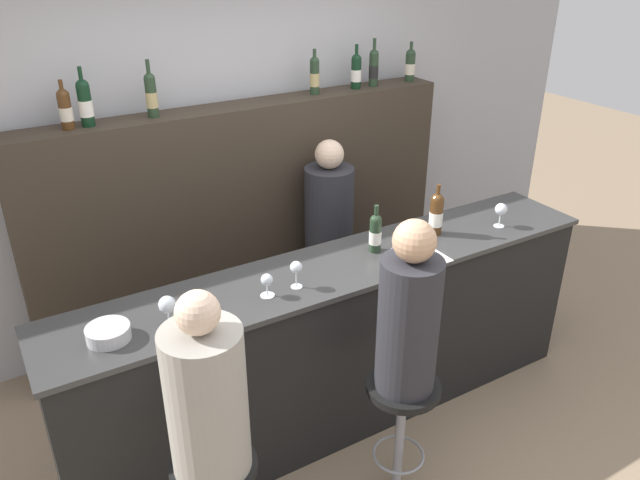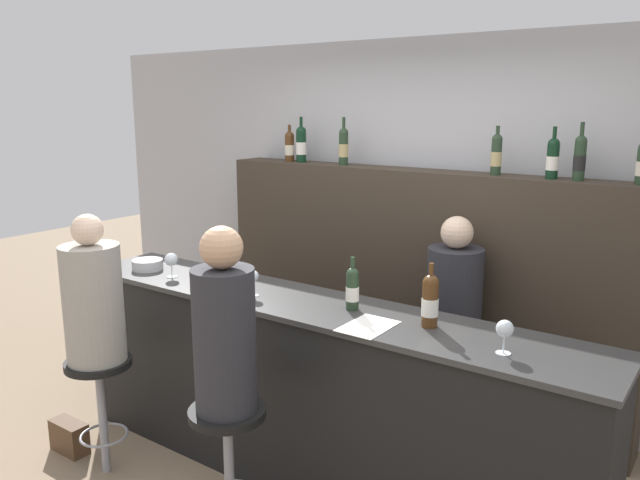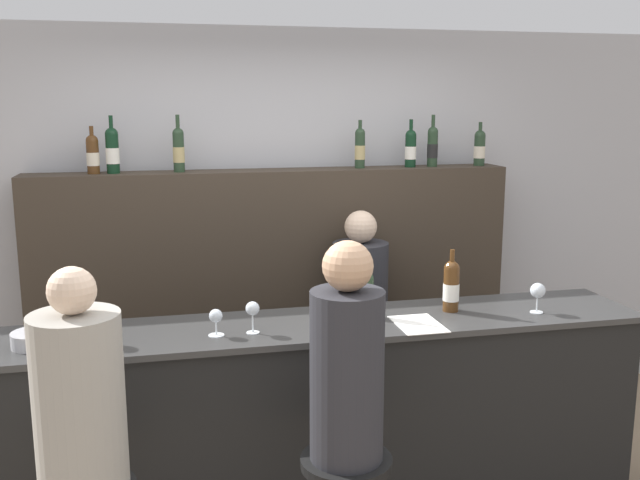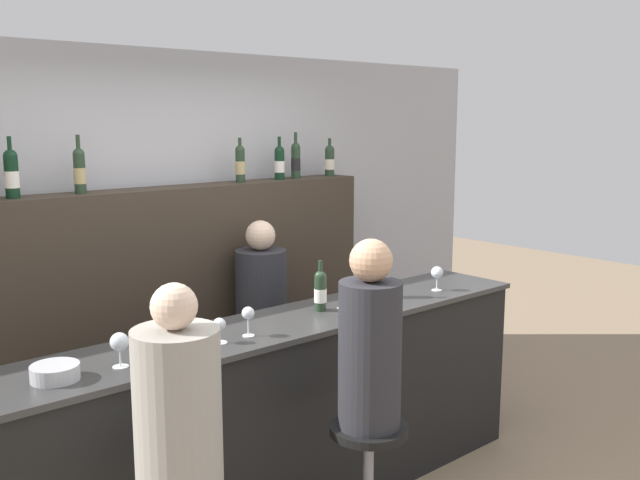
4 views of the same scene
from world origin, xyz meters
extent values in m
cube|color=#B2B2B7|center=(0.00, 1.72, 1.30)|extent=(6.40, 0.05, 2.60)
cube|color=black|center=(0.00, 0.26, 0.53)|extent=(3.22, 0.52, 1.05)
cube|color=#333333|center=(0.00, 0.26, 1.07)|extent=(3.26, 0.56, 0.03)
cube|color=#382D23|center=(0.00, 1.49, 0.85)|extent=(3.06, 0.28, 1.70)
cylinder|color=#233823|center=(0.26, 0.30, 1.18)|extent=(0.07, 0.07, 0.19)
cylinder|color=white|center=(0.26, 0.30, 1.17)|extent=(0.07, 0.07, 0.08)
sphere|color=#233823|center=(0.26, 0.30, 1.27)|extent=(0.07, 0.07, 0.07)
cylinder|color=#233823|center=(0.26, 0.30, 1.33)|extent=(0.02, 0.02, 0.08)
cylinder|color=#4C2D14|center=(0.70, 0.30, 1.19)|extent=(0.08, 0.08, 0.22)
cylinder|color=white|center=(0.70, 0.30, 1.18)|extent=(0.08, 0.08, 0.09)
sphere|color=#4C2D14|center=(0.70, 0.30, 1.30)|extent=(0.08, 0.08, 0.08)
cylinder|color=#4C2D14|center=(0.70, 0.30, 1.36)|extent=(0.02, 0.02, 0.08)
cylinder|color=#4C2D14|center=(-1.09, 1.49, 1.80)|extent=(0.07, 0.07, 0.20)
cylinder|color=beige|center=(-1.09, 1.49, 1.79)|extent=(0.08, 0.08, 0.08)
sphere|color=#4C2D14|center=(-1.09, 1.49, 1.90)|extent=(0.07, 0.07, 0.07)
cylinder|color=#4C2D14|center=(-1.09, 1.49, 1.95)|extent=(0.02, 0.02, 0.07)
cylinder|color=black|center=(-0.98, 1.49, 1.82)|extent=(0.08, 0.08, 0.23)
cylinder|color=white|center=(-0.98, 1.49, 1.81)|extent=(0.08, 0.08, 0.09)
sphere|color=black|center=(-0.98, 1.49, 1.94)|extent=(0.08, 0.08, 0.08)
cylinder|color=black|center=(-0.98, 1.49, 2.00)|extent=(0.02, 0.02, 0.09)
cylinder|color=#233823|center=(-0.59, 1.49, 1.82)|extent=(0.07, 0.07, 0.23)
cylinder|color=tan|center=(-0.59, 1.49, 1.81)|extent=(0.07, 0.07, 0.09)
sphere|color=#233823|center=(-0.59, 1.49, 1.94)|extent=(0.07, 0.07, 0.07)
cylinder|color=#233823|center=(-0.59, 1.49, 2.00)|extent=(0.02, 0.02, 0.10)
cylinder|color=#233823|center=(0.56, 1.49, 1.81)|extent=(0.07, 0.07, 0.22)
cylinder|color=tan|center=(0.56, 1.49, 1.80)|extent=(0.07, 0.07, 0.09)
sphere|color=#233823|center=(0.56, 1.49, 1.93)|extent=(0.07, 0.07, 0.07)
cylinder|color=#233823|center=(0.56, 1.49, 1.98)|extent=(0.02, 0.02, 0.07)
cylinder|color=black|center=(0.91, 1.49, 1.81)|extent=(0.07, 0.07, 0.21)
cylinder|color=white|center=(0.91, 1.49, 1.80)|extent=(0.07, 0.07, 0.08)
sphere|color=black|center=(0.91, 1.49, 1.91)|extent=(0.07, 0.07, 0.07)
cylinder|color=black|center=(0.91, 1.49, 1.97)|extent=(0.02, 0.02, 0.09)
cylinder|color=#233823|center=(1.06, 1.49, 1.82)|extent=(0.07, 0.07, 0.23)
cylinder|color=black|center=(1.06, 1.49, 1.81)|extent=(0.07, 0.07, 0.09)
sphere|color=#233823|center=(1.06, 1.49, 1.93)|extent=(0.07, 0.07, 0.07)
cylinder|color=#233823|center=(1.06, 1.49, 1.99)|extent=(0.02, 0.02, 0.10)
cylinder|color=#233823|center=(1.40, 1.49, 1.80)|extent=(0.07, 0.07, 0.20)
cylinder|color=beige|center=(1.40, 1.49, 1.79)|extent=(0.08, 0.08, 0.08)
sphere|color=#233823|center=(1.40, 1.49, 1.90)|extent=(0.07, 0.07, 0.07)
cylinder|color=#233823|center=(1.40, 1.49, 1.95)|extent=(0.02, 0.02, 0.08)
cylinder|color=silver|center=(-1.00, 0.17, 1.08)|extent=(0.07, 0.07, 0.00)
cylinder|color=silver|center=(-1.00, 0.17, 1.12)|extent=(0.01, 0.01, 0.07)
sphere|color=silver|center=(-1.00, 0.17, 1.19)|extent=(0.08, 0.08, 0.08)
cylinder|color=silver|center=(-0.49, 0.17, 1.08)|extent=(0.07, 0.07, 0.00)
cylinder|color=silver|center=(-0.49, 0.17, 1.12)|extent=(0.01, 0.01, 0.06)
sphere|color=silver|center=(-0.49, 0.17, 1.17)|extent=(0.06, 0.06, 0.06)
cylinder|color=silver|center=(-0.32, 0.17, 1.08)|extent=(0.06, 0.06, 0.00)
cylinder|color=silver|center=(-0.32, 0.17, 1.13)|extent=(0.01, 0.01, 0.08)
sphere|color=silver|center=(-0.32, 0.17, 1.20)|extent=(0.06, 0.06, 0.06)
cylinder|color=silver|center=(1.12, 0.17, 1.08)|extent=(0.07, 0.07, 0.00)
cylinder|color=silver|center=(1.12, 0.17, 1.12)|extent=(0.01, 0.01, 0.08)
sphere|color=silver|center=(1.12, 0.17, 1.20)|extent=(0.08, 0.08, 0.08)
cylinder|color=#B7B7BC|center=(-1.27, 0.20, 1.11)|extent=(0.20, 0.20, 0.07)
cube|color=white|center=(0.46, 0.12, 1.08)|extent=(0.21, 0.30, 0.00)
cylinder|color=gray|center=(-1.04, -0.38, 1.05)|extent=(0.33, 0.33, 0.68)
sphere|color=beige|center=(-1.04, -0.38, 1.47)|extent=(0.17, 0.17, 0.17)
cylinder|color=black|center=(-0.02, -0.38, 0.69)|extent=(0.38, 0.38, 0.04)
cylinder|color=#28282D|center=(-0.02, -0.38, 1.06)|extent=(0.30, 0.30, 0.70)
sphere|color=tan|center=(-0.02, -0.38, 1.51)|extent=(0.20, 0.20, 0.20)
cylinder|color=#28282D|center=(0.47, 1.14, 0.64)|extent=(0.35, 0.35, 1.28)
sphere|color=beige|center=(0.47, 1.14, 1.38)|extent=(0.20, 0.20, 0.20)
camera|label=1|loc=(-1.64, -2.27, 2.74)|focal=35.00mm
camera|label=2|loc=(1.94, -2.36, 2.15)|focal=35.00mm
camera|label=3|loc=(-0.72, -2.95, 2.13)|focal=40.00mm
camera|label=4|loc=(-2.29, -2.62, 2.15)|focal=40.00mm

